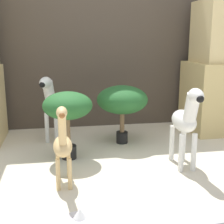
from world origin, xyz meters
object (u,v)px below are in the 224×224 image
object	(u,v)px
zebra_right	(186,120)
surfboard	(154,216)
zebra_left	(53,102)
giraffe_figurine	(63,144)
potted_palm_back	(68,108)
potted_palm_front	(122,101)

from	to	relation	value
zebra_right	surfboard	world-z (taller)	zebra_right
zebra_left	giraffe_figurine	bearing A→B (deg)	-86.14
giraffe_figurine	potted_palm_back	distance (m)	0.52
zebra_right	zebra_left	xyz separation A→B (m)	(-0.99, 0.84, 0.00)
zebra_left	potted_palm_back	distance (m)	0.51
zebra_left	surfboard	bearing A→B (deg)	-69.69
potted_palm_front	surfboard	world-z (taller)	potted_palm_front
potted_palm_front	giraffe_figurine	bearing A→B (deg)	-125.03
surfboard	giraffe_figurine	bearing A→B (deg)	134.11
zebra_left	surfboard	world-z (taller)	zebra_left
giraffe_figurine	zebra_right	bearing A→B (deg)	9.29
zebra_right	potted_palm_back	distance (m)	0.94
zebra_right	potted_palm_back	size ratio (longest dim) A/B	1.15
giraffe_figurine	potted_palm_front	distance (m)	1.00
giraffe_figurine	surfboard	distance (m)	0.75
zebra_left	potted_palm_back	world-z (taller)	zebra_left
giraffe_figurine	potted_palm_front	world-z (taller)	giraffe_figurine
potted_palm_front	surfboard	xyz separation A→B (m)	(-0.09, -1.31, -0.39)
potted_palm_front	potted_palm_back	size ratio (longest dim) A/B	0.98
potted_palm_back	surfboard	size ratio (longest dim) A/B	0.46
zebra_left	giraffe_figurine	size ratio (longest dim) A/B	1.10
zebra_left	giraffe_figurine	xyz separation A→B (m)	(0.07, -0.99, -0.09)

